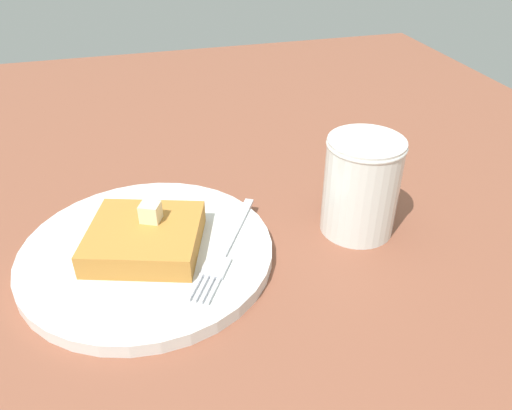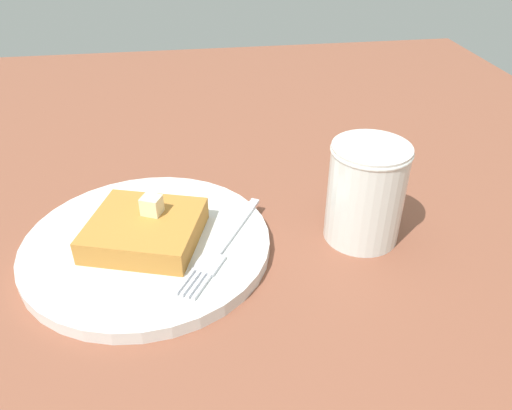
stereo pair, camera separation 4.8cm
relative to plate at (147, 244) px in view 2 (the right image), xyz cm
name	(u,v)px [view 2 (the right image)]	position (x,y,z in cm)	size (l,w,h in cm)	color
table_surface	(168,229)	(4.65, -1.81, -1.75)	(126.09, 126.09, 2.04)	brown
plate	(147,244)	(0.00, 0.00, 0.00)	(24.01, 24.01, 1.28)	silver
toast_slice_center	(145,230)	(0.00, 0.00, 1.73)	(9.47, 10.17, 2.37)	#B67831
butter_pat_primary	(152,205)	(1.00, -0.85, 3.82)	(1.79, 1.61, 1.79)	beige
fork	(220,249)	(-2.69, -6.94, 0.73)	(14.54, 9.31, 0.36)	silver
syrup_jar	(365,197)	(-0.71, -21.47, 3.91)	(7.67, 7.67, 10.16)	#5B2B0C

